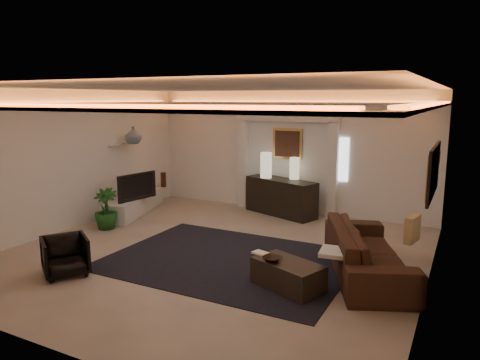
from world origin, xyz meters
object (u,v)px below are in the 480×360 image
at_px(console, 281,198).
at_px(coffee_table, 288,274).
at_px(armchair, 65,256).
at_px(sofa, 367,251).

xyz_separation_m(console, coffee_table, (1.68, -3.85, -0.20)).
xyz_separation_m(coffee_table, armchair, (-3.27, -1.13, 0.10)).
bearing_deg(console, armchair, -88.27).
height_order(coffee_table, armchair, armchair).
relative_size(console, coffee_table, 1.77).
bearing_deg(sofa, console, 19.66).
height_order(console, armchair, console).
height_order(sofa, coffee_table, sofa).
relative_size(sofa, coffee_table, 2.53).
relative_size(console, armchair, 2.67).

